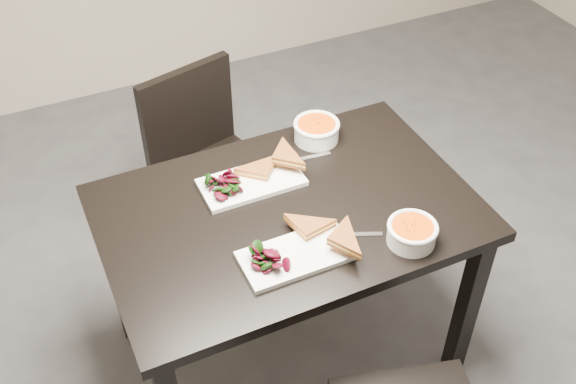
% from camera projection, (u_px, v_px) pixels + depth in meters
% --- Properties ---
extents(ground, '(5.00, 5.00, 0.00)m').
position_uv_depth(ground, '(427.00, 384.00, 2.56)').
color(ground, '#47474C').
rests_on(ground, ground).
extents(table, '(1.20, 0.80, 0.75)m').
position_uv_depth(table, '(288.00, 230.00, 2.26)').
color(table, black).
rests_on(table, ground).
extents(chair_far, '(0.51, 0.51, 0.85)m').
position_uv_depth(chair_far, '(206.00, 157.00, 2.81)').
color(chair_far, black).
rests_on(chair_far, ground).
extents(plate_near, '(0.34, 0.17, 0.02)m').
position_uv_depth(plate_near, '(297.00, 255.00, 2.02)').
color(plate_near, white).
rests_on(plate_near, table).
extents(sandwich_near, '(0.19, 0.16, 0.06)m').
position_uv_depth(sandwich_near, '(314.00, 237.00, 2.03)').
color(sandwich_near, '#AE5724').
rests_on(sandwich_near, plate_near).
extents(salad_near, '(0.11, 0.10, 0.05)m').
position_uv_depth(salad_near, '(266.00, 258.00, 1.97)').
color(salad_near, black).
rests_on(salad_near, plate_near).
extents(soup_bowl_near, '(0.16, 0.16, 0.07)m').
position_uv_depth(soup_bowl_near, '(412.00, 232.00, 2.05)').
color(soup_bowl_near, white).
rests_on(soup_bowl_near, table).
extents(cutlery_near, '(0.17, 0.09, 0.00)m').
position_uv_depth(cutlery_near, '(353.00, 234.00, 2.10)').
color(cutlery_near, silver).
rests_on(cutlery_near, table).
extents(plate_far, '(0.34, 0.17, 0.02)m').
position_uv_depth(plate_far, '(252.00, 182.00, 2.27)').
color(plate_far, white).
rests_on(plate_far, table).
extents(sandwich_far, '(0.21, 0.21, 0.06)m').
position_uv_depth(sandwich_far, '(271.00, 171.00, 2.26)').
color(sandwich_far, '#AE5724').
rests_on(sandwich_far, plate_far).
extents(salad_far, '(0.11, 0.10, 0.05)m').
position_uv_depth(salad_far, '(223.00, 183.00, 2.22)').
color(salad_far, black).
rests_on(salad_far, plate_far).
extents(soup_bowl_far, '(0.17, 0.17, 0.07)m').
position_uv_depth(soup_bowl_far, '(316.00, 130.00, 2.44)').
color(soup_bowl_far, white).
rests_on(soup_bowl_far, table).
extents(cutlery_far, '(0.18, 0.04, 0.00)m').
position_uv_depth(cutlery_far, '(306.00, 158.00, 2.38)').
color(cutlery_far, silver).
rests_on(cutlery_far, table).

